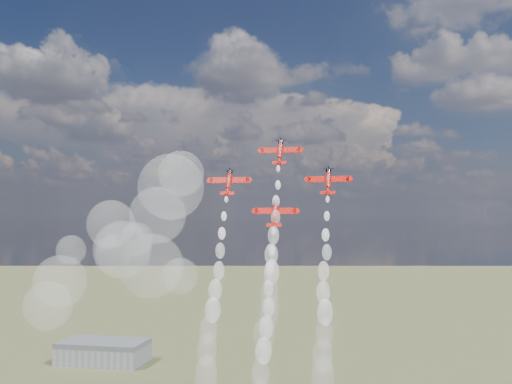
{
  "coord_description": "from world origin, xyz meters",
  "views": [
    {
      "loc": [
        37.79,
        -152.85,
        88.7
      ],
      "look_at": [
        6.25,
        7.47,
        94.41
      ],
      "focal_mm": 42.0,
      "sensor_mm": 36.0,
      "label": 1
    }
  ],
  "objects": [
    {
      "name": "hangar",
      "position": [
        -120.0,
        180.0,
        6.5
      ],
      "size": [
        50.0,
        28.0,
        13.0
      ],
      "color": "gray",
      "rests_on": "ground"
    },
    {
      "name": "plane_lead",
      "position": [
        12.25,
        11.71,
        105.75
      ],
      "size": [
        11.11,
        5.64,
        7.34
      ],
      "rotation": [
        1.1,
        0.0,
        0.0
      ],
      "color": "red",
      "rests_on": "ground"
    },
    {
      "name": "plane_left",
      "position": [
        -1.42,
        7.37,
        97.22
      ],
      "size": [
        11.11,
        5.64,
        7.34
      ],
      "rotation": [
        1.1,
        0.0,
        0.0
      ],
      "color": "red",
      "rests_on": "ground"
    },
    {
      "name": "plane_right",
      "position": [
        25.92,
        7.37,
        97.22
      ],
      "size": [
        11.11,
        5.64,
        7.34
      ],
      "rotation": [
        1.1,
        0.0,
        0.0
      ],
      "color": "red",
      "rests_on": "ground"
    },
    {
      "name": "plane_slot",
      "position": [
        12.25,
        3.03,
        88.69
      ],
      "size": [
        11.11,
        5.64,
        7.34
      ],
      "rotation": [
        1.1,
        0.0,
        0.0
      ],
      "color": "red",
      "rests_on": "ground"
    },
    {
      "name": "smoke_trail_lead",
      "position": [
        12.38,
        -7.32,
        68.42
      ],
      "size": [
        5.75,
        24.09,
        44.62
      ],
      "color": "white",
      "rests_on": "plane_lead"
    },
    {
      "name": "smoke_trail_left",
      "position": [
        -1.37,
        -11.7,
        59.62
      ],
      "size": [
        5.63,
        24.52,
        44.54
      ],
      "color": "white",
      "rests_on": "plane_left"
    },
    {
      "name": "smoke_trail_right",
      "position": [
        26.14,
        -11.58,
        60.0
      ],
      "size": [
        5.28,
        24.27,
        43.49
      ],
      "color": "white",
      "rests_on": "plane_right"
    },
    {
      "name": "smoke_trail_slot",
      "position": [
        12.12,
        -15.88,
        51.34
      ],
      "size": [
        5.33,
        23.6,
        43.69
      ],
      "color": "white",
      "rests_on": "plane_slot"
    },
    {
      "name": "drifted_smoke_cloud",
      "position": [
        -38.33,
        27.41,
        79.74
      ],
      "size": [
        61.21,
        40.55,
        57.7
      ],
      "color": "white",
      "rests_on": "ground"
    }
  ]
}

